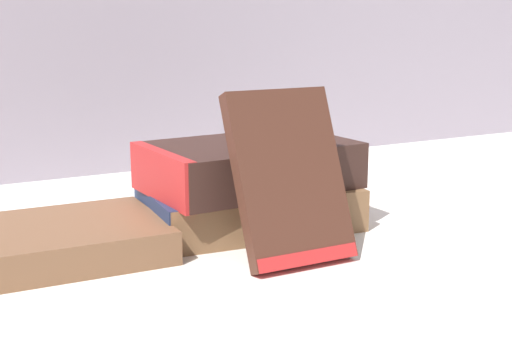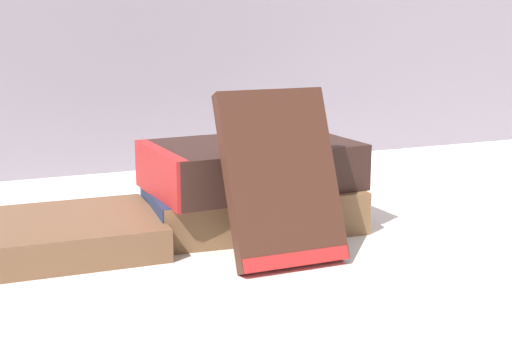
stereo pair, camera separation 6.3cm
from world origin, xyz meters
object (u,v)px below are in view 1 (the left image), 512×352
(book_flat_top, at_px, (243,166))
(book_side_left, at_px, (40,244))
(book_leaning_front, at_px, (290,183))
(book_flat_bottom, at_px, (244,208))
(reading_glasses, at_px, (136,211))
(pocket_watch, at_px, (282,141))

(book_flat_top, bearing_deg, book_side_left, 177.38)
(book_leaning_front, bearing_deg, book_flat_top, 86.29)
(book_side_left, bearing_deg, book_leaning_front, -26.12)
(book_side_left, height_order, book_leaning_front, book_leaning_front)
(book_flat_bottom, relative_size, book_flat_top, 1.05)
(book_side_left, relative_size, reading_glasses, 2.09)
(book_leaning_front, relative_size, pocket_watch, 2.50)
(book_flat_bottom, distance_m, reading_glasses, 0.13)
(reading_glasses, bearing_deg, pocket_watch, -61.37)
(book_side_left, xyz_separation_m, reading_glasses, (0.13, 0.11, -0.01))
(book_side_left, height_order, pocket_watch, pocket_watch)
(book_leaning_front, height_order, pocket_watch, book_leaning_front)
(book_flat_top, bearing_deg, book_flat_bottom, 44.56)
(book_flat_top, bearing_deg, book_leaning_front, -96.72)
(book_flat_bottom, height_order, book_leaning_front, book_leaning_front)
(book_flat_top, relative_size, book_leaning_front, 1.37)
(book_leaning_front, relative_size, reading_glasses, 1.50)
(book_flat_bottom, relative_size, book_leaning_front, 1.44)
(book_leaning_front, distance_m, pocket_watch, 0.09)
(book_side_left, relative_size, book_leaning_front, 1.39)
(book_flat_bottom, xyz_separation_m, book_flat_top, (-0.00, -0.00, 0.04))
(book_leaning_front, bearing_deg, pocket_watch, 64.46)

